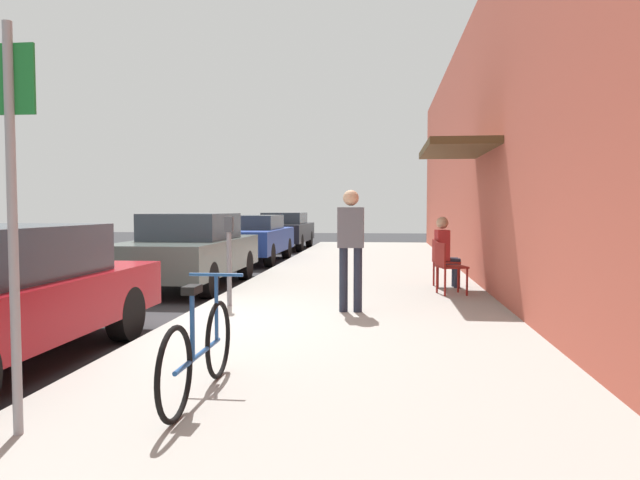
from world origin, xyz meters
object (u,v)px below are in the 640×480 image
Objects in this scene: bicycle_0 at (199,351)px; cafe_chair_0 at (447,265)px; pedestrian_standing at (351,240)px; parked_car_1 at (190,250)px; seated_patron_1 at (445,249)px; cafe_chair_1 at (442,260)px; street_sign at (12,196)px; parked_car_2 at (252,237)px; parked_car_3 at (284,230)px; parking_meter at (229,254)px.

bicycle_0 is 6.19m from cafe_chair_0.
parked_car_1 is at bearing 137.26° from pedestrian_standing.
seated_patron_1 is at bearing 60.33° from pedestrian_standing.
street_sign is at bearing -114.39° from cafe_chair_1.
bicycle_0 is 1.97× the size of cafe_chair_1.
parked_car_2 is 2.57× the size of bicycle_0.
parked_car_1 reaches higher than parked_car_3.
parked_car_3 reaches higher than bicycle_0.
bicycle_0 is 1.01× the size of pedestrian_standing.
parked_car_2 is 8.33m from cafe_chair_0.
bicycle_0 is at bearing -110.37° from cafe_chair_1.
parking_meter is at bearing -79.42° from parked_car_2.
pedestrian_standing reaches higher than cafe_chair_1.
cafe_chair_1 is at bearing -173.61° from seated_patron_1.
parked_car_3 reaches higher than cafe_chair_0.
seated_patron_1 is at bearing -3.92° from parked_car_1.
parked_car_1 is at bearing -90.00° from parked_car_3.
parked_car_3 is at bearing 113.44° from seated_patron_1.
parking_meter is at bearing 101.93° from bicycle_0.
parking_meter is 5.03m from street_sign.
bicycle_0 is 1.33× the size of seated_patron_1.
pedestrian_standing is (-1.52, -1.84, 0.50)m from cafe_chair_0.
seated_patron_1 is 0.76× the size of pedestrian_standing.
bicycle_0 is 7.09m from seated_patron_1.
parked_car_3 is 18.17m from bicycle_0.
parked_car_3 is at bearing 90.00° from parked_car_2.
parked_car_3 is at bearing 97.67° from bicycle_0.
parking_meter reaches higher than parked_car_2.
pedestrian_standing is (0.94, 3.85, 0.64)m from bicycle_0.
parking_meter is 3.68m from cafe_chair_0.
street_sign is 2.99× the size of cafe_chair_1.
parked_car_2 is 3.33× the size of parking_meter.
street_sign is 2.99× the size of cafe_chair_0.
pedestrian_standing is at bearing -68.61° from parked_car_2.
bicycle_0 is at bearing 42.29° from street_sign.
seated_patron_1 reaches higher than cafe_chair_0.
parked_car_2 is 13.38m from street_sign.
street_sign reaches higher than parked_car_2.
parking_meter is 1.02× the size of seated_patron_1.
cafe_chair_0 is 0.95m from seated_patron_1.
parked_car_2 is 8.44m from parking_meter.
bicycle_0 is at bearing -103.69° from pedestrian_standing.
parking_meter is 0.78× the size of pedestrian_standing.
cafe_chair_0 is at bearing 66.63° from bicycle_0.
parked_car_3 is 14.56m from pedestrian_standing.
parked_car_3 reaches higher than parked_car_2.
parking_meter is (1.55, -2.82, 0.14)m from parked_car_1.
parked_car_3 is 12.40m from cafe_chair_1.
pedestrian_standing is (3.36, -14.16, 0.39)m from parked_car_3.
cafe_chair_1 is at bearing 36.65° from parking_meter.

